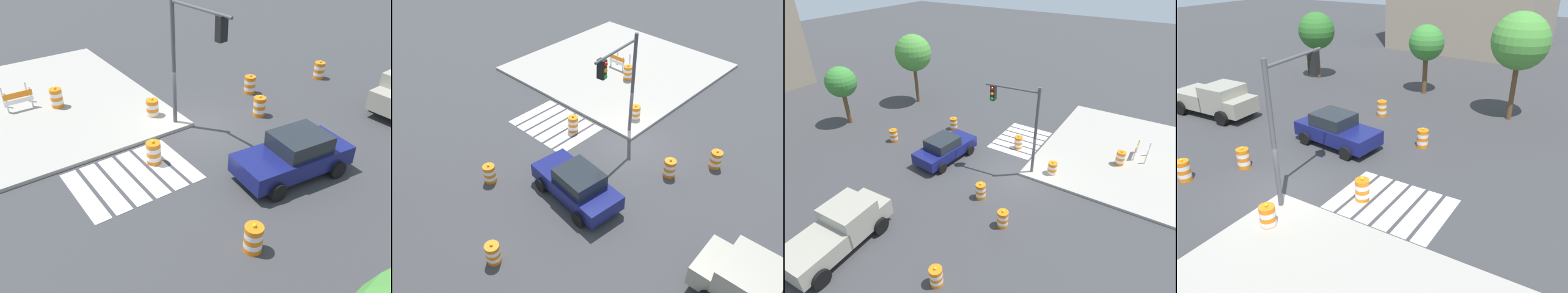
{
  "view_description": "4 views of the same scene",
  "coord_description": "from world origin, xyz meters",
  "views": [
    {
      "loc": [
        9.17,
        13.12,
        9.08
      ],
      "look_at": [
        1.92,
        2.84,
        1.1
      ],
      "focal_mm": 38.19,
      "sensor_mm": 36.0,
      "label": 1
    },
    {
      "loc": [
        -10.13,
        13.97,
        12.95
      ],
      "look_at": [
        0.14,
        3.18,
        1.34
      ],
      "focal_mm": 36.91,
      "sensor_mm": 36.0,
      "label": 2
    },
    {
      "loc": [
        -14.88,
        -6.48,
        11.85
      ],
      "look_at": [
        0.54,
        3.15,
        0.78
      ],
      "focal_mm": 29.45,
      "sensor_mm": 36.0,
      "label": 3
    },
    {
      "loc": [
        10.02,
        -9.32,
        8.56
      ],
      "look_at": [
        2.34,
        3.09,
        1.49
      ],
      "focal_mm": 36.38,
      "sensor_mm": 36.0,
      "label": 4
    }
  ],
  "objects": [
    {
      "name": "ground_plane",
      "position": [
        0.0,
        0.0,
        0.0
      ],
      "size": [
        120.0,
        120.0,
        0.0
      ],
      "primitive_type": "plane",
      "color": "#38383A"
    },
    {
      "name": "sidewalk_corner",
      "position": [
        6.0,
        -6.0,
        0.07
      ],
      "size": [
        12.0,
        12.0,
        0.15
      ],
      "primitive_type": "cube",
      "color": "#9E998E",
      "rests_on": "ground"
    },
    {
      "name": "crosswalk_stripes",
      "position": [
        4.0,
        1.8,
        0.01
      ],
      "size": [
        4.35,
        3.2,
        0.02
      ],
      "color": "silver",
      "rests_on": "ground"
    },
    {
      "name": "sports_car",
      "position": [
        -0.89,
        4.98,
        0.81
      ],
      "size": [
        4.48,
        2.5,
        1.63
      ],
      "color": "navy",
      "rests_on": "ground"
    },
    {
      "name": "traffic_barrel_near_corner",
      "position": [
        2.89,
        1.46,
        0.45
      ],
      "size": [
        0.56,
        0.56,
        1.02
      ],
      "color": "orange",
      "rests_on": "ground"
    },
    {
      "name": "traffic_barrel_crosswalk_end",
      "position": [
        2.82,
        7.0,
        0.45
      ],
      "size": [
        0.56,
        0.56,
        1.02
      ],
      "color": "orange",
      "rests_on": "ground"
    },
    {
      "name": "traffic_barrel_median_near",
      "position": [
        -3.03,
        0.89,
        0.45
      ],
      "size": [
        0.56,
        0.56,
        1.02
      ],
      "color": "orange",
      "rests_on": "ground"
    },
    {
      "name": "traffic_barrel_median_far",
      "position": [
        -4.29,
        -1.2,
        0.45
      ],
      "size": [
        0.56,
        0.56,
        1.02
      ],
      "color": "orange",
      "rests_on": "ground"
    },
    {
      "name": "traffic_barrel_lane_center",
      "position": [
        -1.01,
        9.58,
        0.45
      ],
      "size": [
        0.56,
        0.56,
        1.02
      ],
      "color": "orange",
      "rests_on": "ground"
    },
    {
      "name": "traffic_barrel_opposite_curb",
      "position": [
        1.1,
        -1.72,
        0.45
      ],
      "size": [
        0.56,
        0.56,
        1.02
      ],
      "color": "orange",
      "rests_on": "ground"
    },
    {
      "name": "traffic_barrel_on_sidewalk",
      "position": [
        4.34,
        -5.03,
        0.6
      ],
      "size": [
        0.56,
        0.56,
        1.02
      ],
      "color": "orange",
      "rests_on": "sidewalk_corner"
    },
    {
      "name": "construction_barricade",
      "position": [
        5.86,
        -5.87,
        0.72
      ],
      "size": [
        1.3,
        0.79,
        1.0
      ],
      "color": "silver",
      "rests_on": "sidewalk_corner"
    },
    {
      "name": "traffic_light_pole",
      "position": [
        0.47,
        0.53,
        3.91
      ],
      "size": [
        0.65,
        3.28,
        5.5
      ],
      "color": "#4C4C51",
      "rests_on": "sidewalk_corner"
    }
  ]
}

